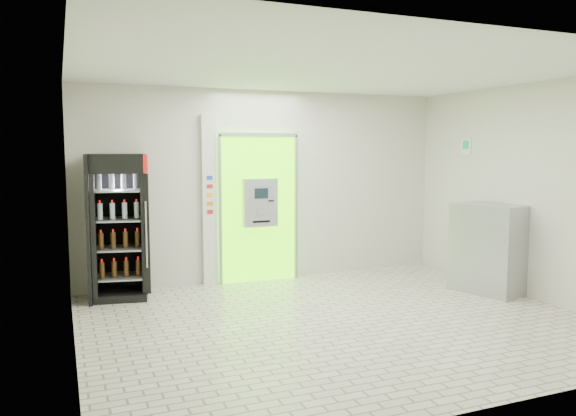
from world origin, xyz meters
TOP-DOWN VIEW (x-y plane):
  - ground at (0.00, 0.00)m, footprint 6.00×6.00m
  - room_shell at (0.00, 0.00)m, footprint 6.00×6.00m
  - atm_assembly at (-0.20, 2.41)m, footprint 1.30×0.24m
  - pillar at (-0.98, 2.45)m, footprint 0.22×0.11m
  - beverage_cooler at (-2.35, 2.16)m, footprint 0.87×0.82m
  - steel_cabinet at (2.67, 0.44)m, footprint 0.90×1.11m
  - exit_sign at (2.99, 1.40)m, footprint 0.02×0.22m

SIDE VIEW (x-z plane):
  - ground at x=0.00m, z-range 0.00..0.00m
  - steel_cabinet at x=2.67m, z-range 0.00..1.29m
  - beverage_cooler at x=-2.35m, z-range -0.04..1.98m
  - atm_assembly at x=-0.20m, z-range 0.01..2.34m
  - pillar at x=-0.98m, z-range 0.00..2.60m
  - room_shell at x=0.00m, z-range -1.16..4.84m
  - exit_sign at x=2.99m, z-range 1.99..2.25m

